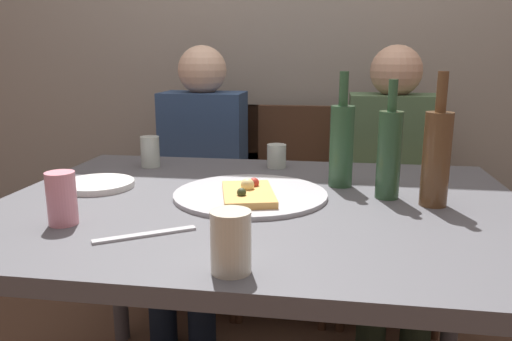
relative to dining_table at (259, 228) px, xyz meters
name	(u,v)px	position (x,y,z in m)	size (l,w,h in m)	color
back_wall	(297,18)	(0.00, 1.22, 0.63)	(6.00, 0.10, 2.60)	gray
dining_table	(259,228)	(0.00, 0.00, 0.00)	(1.39, 1.04, 0.75)	#4C4C51
pizza_tray	(250,194)	(-0.03, 0.04, 0.08)	(0.42, 0.42, 0.01)	#ADADB2
pizza_slice_last	(248,193)	(-0.03, -0.01, 0.10)	(0.18, 0.25, 0.05)	tan
wine_bottle	(389,153)	(0.34, 0.08, 0.20)	(0.06, 0.06, 0.32)	#2D5133
beer_bottle	(342,143)	(0.21, 0.19, 0.20)	(0.07, 0.07, 0.33)	#2D5133
water_bottle	(436,156)	(0.45, 0.03, 0.21)	(0.07, 0.07, 0.34)	brown
tumbler_near	(150,152)	(-0.43, 0.35, 0.13)	(0.06, 0.06, 0.11)	#B7C6BC
tumbler_far	(278,156)	(0.00, 0.40, 0.12)	(0.07, 0.07, 0.08)	#B7C6BC
wine_glass	(231,242)	(0.01, -0.44, 0.13)	(0.07, 0.07, 0.11)	beige
soda_can	(62,198)	(-0.42, -0.25, 0.14)	(0.07, 0.07, 0.12)	pink
plate_stack	(98,184)	(-0.49, 0.06, 0.09)	(0.21, 0.21, 0.02)	white
table_knife	(145,235)	(-0.20, -0.30, 0.08)	(0.22, 0.02, 0.01)	#B7B7BC
chair_left	(209,190)	(-0.38, 0.92, -0.16)	(0.44, 0.44, 0.90)	#472D1E
chair_middle	(285,193)	(-0.02, 0.92, -0.16)	(0.44, 0.44, 0.90)	#472D1E
chair_right	(386,197)	(0.43, 0.92, -0.16)	(0.44, 0.44, 0.90)	#472D1E
guest_in_sweater	(199,170)	(-0.38, 0.77, -0.03)	(0.36, 0.56, 1.17)	navy
guest_in_beanie	(392,177)	(0.43, 0.77, -0.03)	(0.36, 0.56, 1.17)	#4C6B47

